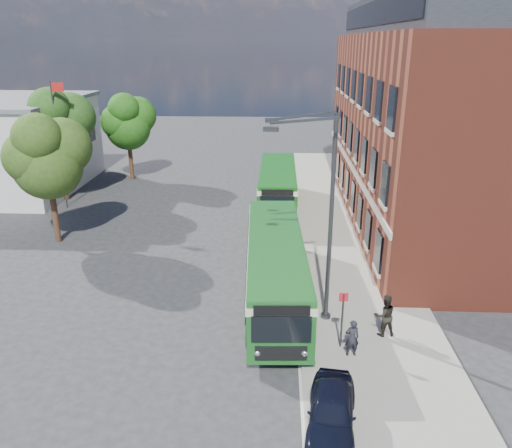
{
  "coord_description": "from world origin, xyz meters",
  "views": [
    {
      "loc": [
        3.02,
        -21.26,
        11.58
      ],
      "look_at": [
        1.86,
        4.14,
        2.2
      ],
      "focal_mm": 35.0,
      "sensor_mm": 36.0,
      "label": 1
    }
  ],
  "objects_px": {
    "bus_rear": "(278,184)",
    "street_lamp": "(322,218)",
    "parked_car": "(332,410)",
    "bus_front": "(275,263)"
  },
  "relations": [
    {
      "from": "street_lamp",
      "to": "bus_rear",
      "type": "relative_size",
      "value": 0.87
    },
    {
      "from": "bus_front",
      "to": "bus_rear",
      "type": "height_order",
      "value": "same"
    },
    {
      "from": "street_lamp",
      "to": "parked_car",
      "type": "relative_size",
      "value": 2.47
    },
    {
      "from": "bus_rear",
      "to": "parked_car",
      "type": "relative_size",
      "value": 2.85
    },
    {
      "from": "street_lamp",
      "to": "bus_front",
      "type": "xyz_separation_m",
      "value": [
        -1.88,
        1.96,
        -2.96
      ]
    },
    {
      "from": "street_lamp",
      "to": "bus_rear",
      "type": "height_order",
      "value": "street_lamp"
    },
    {
      "from": "parked_car",
      "to": "street_lamp",
      "type": "bearing_deg",
      "value": 97.68
    },
    {
      "from": "bus_rear",
      "to": "street_lamp",
      "type": "bearing_deg",
      "value": -83.28
    },
    {
      "from": "bus_front",
      "to": "bus_rear",
      "type": "distance_m",
      "value": 13.65
    },
    {
      "from": "bus_front",
      "to": "bus_rear",
      "type": "bearing_deg",
      "value": 89.84
    }
  ]
}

